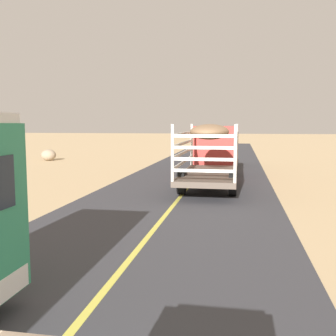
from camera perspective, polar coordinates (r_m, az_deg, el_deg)
livestock_truck at (r=21.53m, az=6.57°, el=2.93°), size 2.53×9.70×3.02m
car_far at (r=29.11m, az=7.77°, el=2.41°), size 1.90×4.62×1.93m
boulder_mid_field at (r=34.54m, az=-16.67°, el=1.79°), size 1.21×1.15×0.94m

